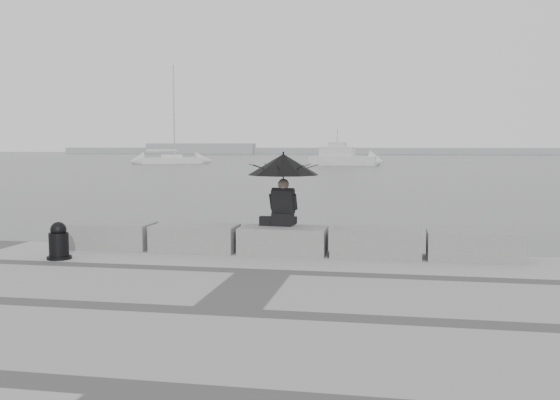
% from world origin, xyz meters
% --- Properties ---
extents(ground, '(360.00, 360.00, 0.00)m').
position_xyz_m(ground, '(0.00, 0.00, 0.00)').
color(ground, '#3F4144').
rests_on(ground, ground).
extents(stone_block_far_left, '(1.60, 0.80, 0.50)m').
position_xyz_m(stone_block_far_left, '(-3.40, -0.45, 0.75)').
color(stone_block_far_left, slate).
rests_on(stone_block_far_left, promenade).
extents(stone_block_left, '(1.60, 0.80, 0.50)m').
position_xyz_m(stone_block_left, '(-1.70, -0.45, 0.75)').
color(stone_block_left, slate).
rests_on(stone_block_left, promenade).
extents(stone_block_centre, '(1.60, 0.80, 0.50)m').
position_xyz_m(stone_block_centre, '(0.00, -0.45, 0.75)').
color(stone_block_centre, slate).
rests_on(stone_block_centre, promenade).
extents(stone_block_right, '(1.60, 0.80, 0.50)m').
position_xyz_m(stone_block_right, '(1.70, -0.45, 0.75)').
color(stone_block_right, slate).
rests_on(stone_block_right, promenade).
extents(stone_block_far_right, '(1.60, 0.80, 0.50)m').
position_xyz_m(stone_block_far_right, '(3.40, -0.45, 0.75)').
color(stone_block_far_right, slate).
rests_on(stone_block_far_right, promenade).
extents(seated_person, '(1.35, 1.35, 1.39)m').
position_xyz_m(seated_person, '(-0.04, -0.22, 2.03)').
color(seated_person, black).
rests_on(seated_person, stone_block_centre).
extents(bag, '(0.27, 0.15, 0.17)m').
position_xyz_m(bag, '(-0.35, -0.27, 1.09)').
color(bag, black).
rests_on(bag, stone_block_centre).
extents(mooring_bollard, '(0.42, 0.42, 0.67)m').
position_xyz_m(mooring_bollard, '(-3.79, -1.72, 0.78)').
color(mooring_bollard, black).
rests_on(mooring_bollard, promenade).
extents(distant_landmass, '(180.00, 8.00, 2.80)m').
position_xyz_m(distant_landmass, '(-8.14, 154.51, 0.90)').
color(distant_landmass, gray).
rests_on(distant_landmass, ground).
extents(sailboat_left, '(8.05, 5.87, 12.90)m').
position_xyz_m(sailboat_left, '(-26.89, 66.43, 0.52)').
color(sailboat_left, silver).
rests_on(sailboat_left, ground).
extents(motor_cruiser, '(8.37, 3.88, 4.50)m').
position_xyz_m(motor_cruiser, '(-4.02, 64.13, 0.89)').
color(motor_cruiser, silver).
rests_on(motor_cruiser, ground).
extents(dinghy, '(3.65, 2.34, 0.57)m').
position_xyz_m(dinghy, '(-10.86, 58.74, 0.29)').
color(dinghy, gray).
rests_on(dinghy, ground).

